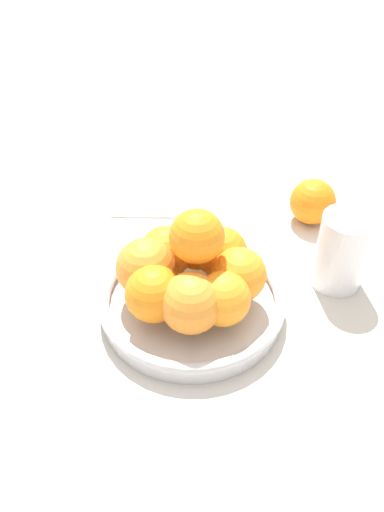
# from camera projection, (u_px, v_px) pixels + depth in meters

# --- Properties ---
(ground_plane) EXTENTS (4.00, 4.00, 0.00)m
(ground_plane) POSITION_uv_depth(u_px,v_px,m) (192.00, 310.00, 0.73)
(ground_plane) COLOR beige
(fruit_bowl) EXTENTS (0.27, 0.27, 0.04)m
(fruit_bowl) POSITION_uv_depth(u_px,v_px,m) (192.00, 301.00, 0.72)
(fruit_bowl) COLOR silver
(fruit_bowl) RESTS_ON ground_plane
(orange_pile) EXTENTS (0.20, 0.19, 0.14)m
(orange_pile) POSITION_uv_depth(u_px,v_px,m) (191.00, 269.00, 0.68)
(orange_pile) COLOR orange
(orange_pile) RESTS_ON fruit_bowl
(stray_orange) EXTENTS (0.08, 0.08, 0.08)m
(stray_orange) POSITION_uv_depth(u_px,v_px,m) (313.00, 202.00, 0.87)
(stray_orange) COLOR orange
(stray_orange) RESTS_ON ground_plane
(drinking_glass) EXTENTS (0.08, 0.08, 0.12)m
(drinking_glass) POSITION_uv_depth(u_px,v_px,m) (342.00, 251.00, 0.74)
(drinking_glass) COLOR white
(drinking_glass) RESTS_ON ground_plane
(napkin_folded) EXTENTS (0.21, 0.21, 0.01)m
(napkin_folded) POSITION_uv_depth(u_px,v_px,m) (159.00, 191.00, 0.96)
(napkin_folded) COLOR white
(napkin_folded) RESTS_ON ground_plane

